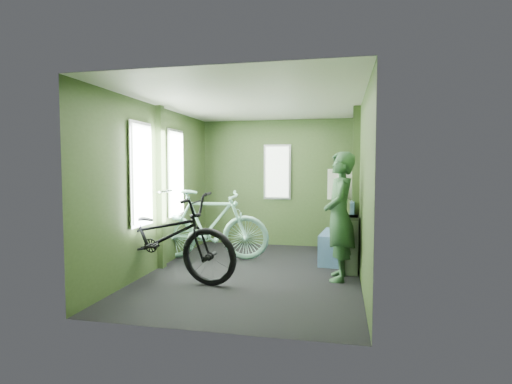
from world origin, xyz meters
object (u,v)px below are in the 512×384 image
at_px(waste_box, 349,245).
at_px(bench_seat, 340,243).
at_px(bicycle_black, 160,280).
at_px(passenger, 340,216).
at_px(bicycle_mint, 209,260).

xyz_separation_m(waste_box, bench_seat, (-0.11, 0.62, -0.11)).
bearing_deg(waste_box, bicycle_black, -159.64).
bearing_deg(passenger, waste_box, 158.71).
bearing_deg(bicycle_black, passenger, -69.09).
bearing_deg(bicycle_black, bicycle_mint, -4.74).
bearing_deg(bicycle_mint, passenger, -115.45).
distance_m(bicycle_black, passenger, 2.43).
bearing_deg(bench_seat, bicycle_black, -140.64).
xyz_separation_m(bicycle_mint, bench_seat, (1.99, 0.33, 0.28)).
xyz_separation_m(bicycle_black, bicycle_mint, (0.26, 1.17, 0.00)).
height_order(passenger, bench_seat, passenger).
distance_m(passenger, bench_seat, 1.12).
bearing_deg(waste_box, bicycle_mint, 172.01).
bearing_deg(bicycle_black, bench_seat, -48.54).
distance_m(bicycle_black, waste_box, 2.55).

